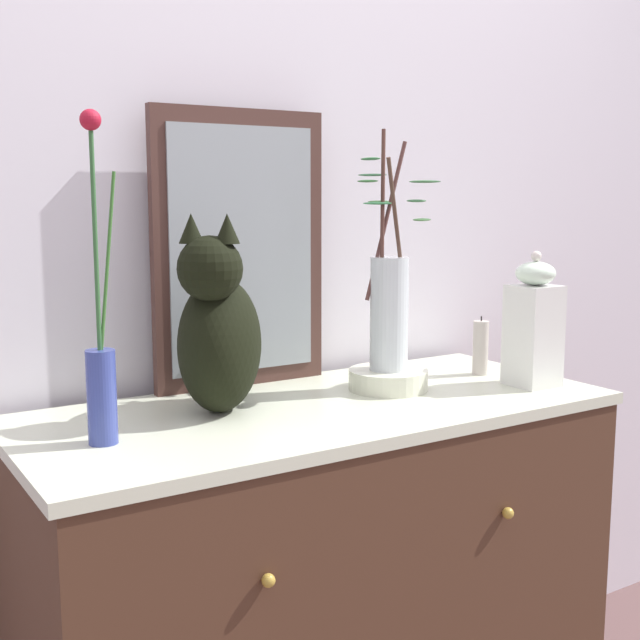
# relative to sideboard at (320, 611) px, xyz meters

# --- Properties ---
(wall_back) EXTENTS (4.40, 0.08, 2.60)m
(wall_back) POSITION_rel_sideboard_xyz_m (0.00, 0.35, 0.83)
(wall_back) COLOR silver
(wall_back) RESTS_ON ground_plane
(sideboard) EXTENTS (1.26, 0.56, 0.93)m
(sideboard) POSITION_rel_sideboard_xyz_m (0.00, 0.00, 0.00)
(sideboard) COLOR #472C1D
(sideboard) RESTS_ON ground_plane
(mirror_leaning) EXTENTS (0.42, 0.03, 0.63)m
(mirror_leaning) POSITION_rel_sideboard_xyz_m (-0.06, 0.25, 0.78)
(mirror_leaning) COLOR #452A24
(mirror_leaning) RESTS_ON sideboard
(cat_sitting) EXTENTS (0.35, 0.40, 0.40)m
(cat_sitting) POSITION_rel_sideboard_xyz_m (-0.20, 0.06, 0.63)
(cat_sitting) COLOR black
(cat_sitting) RESTS_ON sideboard
(vase_slim_green) EXTENTS (0.07, 0.05, 0.58)m
(vase_slim_green) POSITION_rel_sideboard_xyz_m (-0.47, -0.03, 0.61)
(vase_slim_green) COLOR #364390
(vase_slim_green) RESTS_ON sideboard
(bowl_porcelain) EXTENTS (0.18, 0.18, 0.05)m
(bowl_porcelain) POSITION_rel_sideboard_xyz_m (0.20, 0.03, 0.49)
(bowl_porcelain) COLOR silver
(bowl_porcelain) RESTS_ON sideboard
(vase_glass_clear) EXTENTS (0.15, 0.25, 0.53)m
(vase_glass_clear) POSITION_rel_sideboard_xyz_m (0.20, 0.03, 0.66)
(vase_glass_clear) COLOR silver
(vase_glass_clear) RESTS_ON bowl_porcelain
(jar_lidded_porcelain) EXTENTS (0.10, 0.10, 0.31)m
(jar_lidded_porcelain) POSITION_rel_sideboard_xyz_m (0.51, -0.11, 0.61)
(jar_lidded_porcelain) COLOR silver
(jar_lidded_porcelain) RESTS_ON sideboard
(candle_pillar) EXTENTS (0.04, 0.04, 0.14)m
(candle_pillar) POSITION_rel_sideboard_xyz_m (0.49, 0.04, 0.53)
(candle_pillar) COLOR #BDB3AA
(candle_pillar) RESTS_ON sideboard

